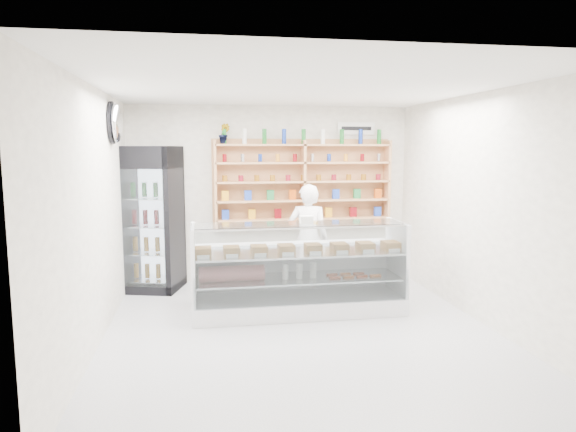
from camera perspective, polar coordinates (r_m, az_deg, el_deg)
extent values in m
plane|color=silver|center=(6.19, 1.36, -12.56)|extent=(5.00, 5.00, 0.00)
plane|color=white|center=(5.86, 1.45, 14.12)|extent=(5.00, 5.00, 0.00)
plane|color=white|center=(8.32, -1.88, 2.50)|extent=(4.50, 0.00, 4.50)
plane|color=white|center=(3.47, 9.30, -4.64)|extent=(4.50, 0.00, 4.50)
plane|color=white|center=(5.87, -20.70, -0.08)|extent=(0.00, 5.00, 5.00)
plane|color=white|center=(6.67, 20.76, 0.77)|extent=(0.00, 5.00, 5.00)
cube|color=white|center=(6.77, 1.17, -9.77)|extent=(2.72, 0.77, 0.23)
cube|color=white|center=(7.00, 0.64, -5.81)|extent=(2.72, 0.05, 0.57)
cube|color=silver|center=(6.68, 1.18, -6.91)|extent=(2.61, 0.68, 0.02)
cube|color=silver|center=(6.60, 1.19, -4.09)|extent=(2.66, 0.71, 0.02)
cube|color=silver|center=(6.27, 1.82, -5.62)|extent=(2.66, 0.11, 0.95)
cube|color=silver|center=(6.49, 1.27, -0.88)|extent=(2.66, 0.54, 0.01)
imported|color=white|center=(7.58, 2.25, -2.51)|extent=(0.67, 0.53, 1.61)
cube|color=black|center=(7.96, -14.83, -0.29)|extent=(0.95, 0.94, 2.16)
cube|color=#36053B|center=(7.54, -14.57, 6.30)|extent=(0.74, 0.23, 0.30)
cube|color=silver|center=(7.61, -14.29, -1.36)|extent=(0.63, 0.19, 1.71)
cube|color=tan|center=(8.07, -8.08, 3.63)|extent=(0.04, 0.28, 1.33)
cube|color=tan|center=(8.23, 1.73, 3.78)|extent=(0.04, 0.28, 1.33)
cube|color=tan|center=(8.61, 10.92, 3.81)|extent=(0.04, 0.28, 1.33)
cube|color=tan|center=(8.29, 1.71, -0.30)|extent=(2.80, 0.28, 0.03)
cube|color=tan|center=(8.25, 1.72, 1.77)|extent=(2.80, 0.28, 0.03)
cube|color=tan|center=(8.23, 1.73, 3.85)|extent=(2.80, 0.28, 0.03)
cube|color=tan|center=(8.21, 1.74, 5.94)|extent=(2.80, 0.28, 0.03)
cube|color=tan|center=(8.21, 1.74, 7.89)|extent=(2.80, 0.28, 0.03)
imported|color=#1E6626|center=(8.06, -7.11, 9.06)|extent=(0.21, 0.18, 0.31)
ellipsoid|color=silver|center=(7.00, -18.56, 9.78)|extent=(0.15, 0.50, 0.50)
cube|color=white|center=(8.56, 7.58, 9.62)|extent=(0.62, 0.03, 0.20)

